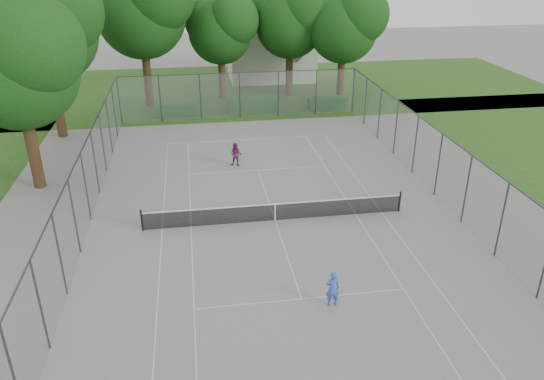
{
  "coord_description": "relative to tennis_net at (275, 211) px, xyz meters",
  "views": [
    {
      "loc": [
        -3.7,
        -22.68,
        12.51
      ],
      "look_at": [
        0.0,
        1.0,
        1.2
      ],
      "focal_mm": 35.0,
      "sensor_mm": 36.0,
      "label": 1
    }
  ],
  "objects": [
    {
      "name": "house",
      "position": [
        4.35,
        29.76,
        3.58
      ],
      "size": [
        8.17,
        6.33,
        10.17
      ],
      "color": "silver",
      "rests_on": "ground"
    },
    {
      "name": "grass_far",
      "position": [
        0.0,
        26.0,
        -0.51
      ],
      "size": [
        60.0,
        20.0,
        0.0
      ],
      "primitive_type": "cube",
      "color": "#254B15",
      "rests_on": "ground"
    },
    {
      "name": "hedge_right",
      "position": [
        7.26,
        18.18,
        -0.04
      ],
      "size": [
        3.17,
        1.16,
        0.95
      ],
      "primitive_type": "cube",
      "color": "#16471A",
      "rests_on": "ground"
    },
    {
      "name": "hedge_left",
      "position": [
        -4.85,
        18.31,
        -0.07
      ],
      "size": [
        3.52,
        1.06,
        0.88
      ],
      "primitive_type": "cube",
      "color": "#16471A",
      "rests_on": "ground"
    },
    {
      "name": "tennis_net",
      "position": [
        0.0,
        0.0,
        0.0
      ],
      "size": [
        12.87,
        0.1,
        1.1
      ],
      "color": "black",
      "rests_on": "ground"
    },
    {
      "name": "perimeter_fence",
      "position": [
        0.0,
        0.0,
        1.3
      ],
      "size": [
        18.08,
        34.08,
        3.52
      ],
      "color": "#38383D",
      "rests_on": "ground"
    },
    {
      "name": "girl_player",
      "position": [
        1.06,
        -6.92,
        0.23
      ],
      "size": [
        0.55,
        0.37,
        1.47
      ],
      "primitive_type": "imported",
      "rotation": [
        0.0,
        0.0,
        3.17
      ],
      "color": "blue",
      "rests_on": "ground"
    },
    {
      "name": "tree_far_right",
      "position": [
        9.13,
        20.78,
        5.93
      ],
      "size": [
        6.53,
        5.96,
        9.38
      ],
      "color": "#362313",
      "rests_on": "ground"
    },
    {
      "name": "ground",
      "position": [
        0.0,
        0.0,
        -0.51
      ],
      "size": [
        120.0,
        120.0,
        0.0
      ],
      "primitive_type": "plane",
      "color": "slate",
      "rests_on": "ground"
    },
    {
      "name": "tree_far_left",
      "position": [
        -7.01,
        21.35,
        7.43
      ],
      "size": [
        8.04,
        7.34,
        11.55
      ],
      "color": "#362313",
      "rests_on": "ground"
    },
    {
      "name": "tree_far_midright",
      "position": [
        5.06,
        22.98,
        6.12
      ],
      "size": [
        6.72,
        6.13,
        9.65
      ],
      "color": "#362313",
      "rests_on": "ground"
    },
    {
      "name": "hedge_mid",
      "position": [
        1.06,
        18.17,
        0.09
      ],
      "size": [
        3.8,
        1.09,
        1.19
      ],
      "primitive_type": "cube",
      "color": "#16471A",
      "rests_on": "ground"
    },
    {
      "name": "court_markings",
      "position": [
        0.0,
        0.0,
        -0.5
      ],
      "size": [
        11.03,
        23.83,
        0.01
      ],
      "color": "beige",
      "rests_on": "ground"
    },
    {
      "name": "tree_side_back",
      "position": [
        -12.71,
        14.54,
        7.21
      ],
      "size": [
        7.81,
        7.13,
        11.23
      ],
      "color": "#362313",
      "rests_on": "ground"
    },
    {
      "name": "tree_far_midleft",
      "position": [
        -0.87,
        22.94,
        5.5
      ],
      "size": [
        6.09,
        5.56,
        8.75
      ],
      "color": "#362313",
      "rests_on": "ground"
    },
    {
      "name": "woman_player",
      "position": [
        -1.23,
        7.3,
        0.22
      ],
      "size": [
        0.85,
        0.75,
        1.47
      ],
      "primitive_type": "imported",
      "rotation": [
        0.0,
        0.0,
        -0.31
      ],
      "color": "#62205B",
      "rests_on": "ground"
    },
    {
      "name": "tree_side_front",
      "position": [
        -12.3,
        5.91,
        6.62
      ],
      "size": [
        7.22,
        6.59,
        10.38
      ],
      "color": "#362313",
      "rests_on": "ground"
    }
  ]
}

